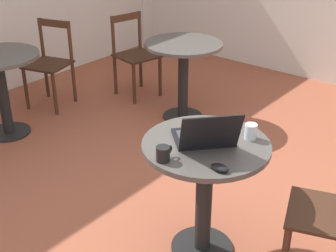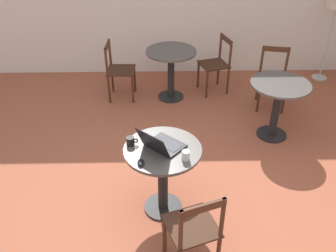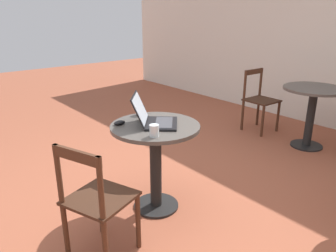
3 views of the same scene
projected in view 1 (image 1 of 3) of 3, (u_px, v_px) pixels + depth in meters
ground_plane at (203, 245)px, 2.97m from camera, size 16.00×16.00×0.00m
cafe_table_near at (205, 173)px, 2.70m from camera, size 0.73×0.73×0.76m
cafe_table_mid at (183, 63)px, 4.40m from camera, size 0.73×0.73×0.76m
cafe_table_far at (0, 76)px, 4.09m from camera, size 0.73×0.73×0.76m
chair_near_front at (332, 216)px, 2.54m from camera, size 0.51×0.51×0.86m
chair_mid_back at (135, 55)px, 4.99m from camera, size 0.46×0.46×0.86m
chair_far_right at (50, 64)px, 4.75m from camera, size 0.50×0.50×0.86m
laptop at (205, 136)px, 2.58m from camera, size 0.47×0.48×0.25m
mouse at (220, 168)px, 2.35m from camera, size 0.06×0.10×0.03m
mug at (163, 154)px, 2.42m from camera, size 0.11×0.07×0.08m
drinking_glass at (251, 132)px, 2.63m from camera, size 0.07×0.07×0.09m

